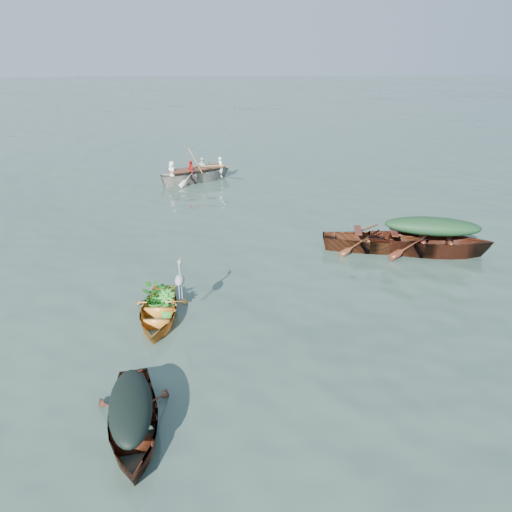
{
  "coord_description": "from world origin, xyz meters",
  "views": [
    {
      "loc": [
        -1.29,
        -9.48,
        6.12
      ],
      "look_at": [
        -0.79,
        2.96,
        0.5
      ],
      "focal_mm": 35.0,
      "sensor_mm": 36.0,
      "label": 1
    }
  ],
  "objects_px": {
    "open_wooden_boat": "(374,250)",
    "heron": "(180,286)",
    "dark_covered_boat": "(134,433)",
    "rowed_boat": "(197,181)",
    "green_tarp_boat": "(428,254)",
    "yellow_dinghy": "(159,320)"
  },
  "relations": [
    {
      "from": "open_wooden_boat",
      "to": "heron",
      "type": "bearing_deg",
      "value": 133.43
    },
    {
      "from": "dark_covered_boat",
      "to": "open_wooden_boat",
      "type": "height_order",
      "value": "open_wooden_boat"
    },
    {
      "from": "open_wooden_boat",
      "to": "rowed_boat",
      "type": "bearing_deg",
      "value": 45.84
    },
    {
      "from": "green_tarp_boat",
      "to": "heron",
      "type": "distance_m",
      "value": 7.91
    },
    {
      "from": "rowed_boat",
      "to": "heron",
      "type": "relative_size",
      "value": 4.97
    },
    {
      "from": "yellow_dinghy",
      "to": "heron",
      "type": "relative_size",
      "value": 3.22
    },
    {
      "from": "green_tarp_boat",
      "to": "rowed_boat",
      "type": "bearing_deg",
      "value": 54.2
    },
    {
      "from": "open_wooden_boat",
      "to": "green_tarp_boat",
      "type": "bearing_deg",
      "value": -92.87
    },
    {
      "from": "open_wooden_boat",
      "to": "rowed_boat",
      "type": "xyz_separation_m",
      "value": [
        -5.93,
        7.91,
        0.0
      ]
    },
    {
      "from": "heron",
      "to": "yellow_dinghy",
      "type": "bearing_deg",
      "value": -174.81
    },
    {
      "from": "yellow_dinghy",
      "to": "rowed_boat",
      "type": "height_order",
      "value": "rowed_boat"
    },
    {
      "from": "dark_covered_boat",
      "to": "heron",
      "type": "bearing_deg",
      "value": 72.66
    },
    {
      "from": "open_wooden_boat",
      "to": "yellow_dinghy",
      "type": "bearing_deg",
      "value": 131.32
    },
    {
      "from": "rowed_boat",
      "to": "yellow_dinghy",
      "type": "bearing_deg",
      "value": 152.05
    },
    {
      "from": "green_tarp_boat",
      "to": "heron",
      "type": "bearing_deg",
      "value": 127.77
    },
    {
      "from": "yellow_dinghy",
      "to": "heron",
      "type": "height_order",
      "value": "heron"
    },
    {
      "from": "rowed_boat",
      "to": "heron",
      "type": "height_order",
      "value": "heron"
    },
    {
      "from": "green_tarp_boat",
      "to": "open_wooden_boat",
      "type": "relative_size",
      "value": 1.14
    },
    {
      "from": "dark_covered_boat",
      "to": "rowed_boat",
      "type": "xyz_separation_m",
      "value": [
        0.03,
        15.32,
        0.0
      ]
    },
    {
      "from": "dark_covered_boat",
      "to": "heron",
      "type": "height_order",
      "value": "heron"
    },
    {
      "from": "dark_covered_boat",
      "to": "heron",
      "type": "relative_size",
      "value": 3.74
    },
    {
      "from": "green_tarp_boat",
      "to": "rowed_boat",
      "type": "height_order",
      "value": "green_tarp_boat"
    }
  ]
}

